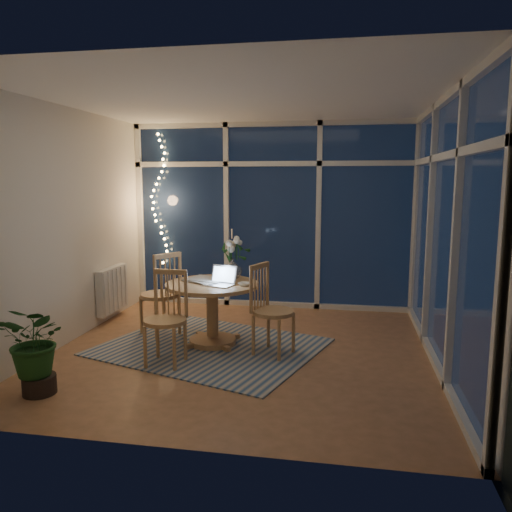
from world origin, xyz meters
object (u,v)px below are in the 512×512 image
Objects in this scene: chair_front at (165,319)px; potted_plant at (37,351)px; flower_vase at (233,269)px; chair_left at (160,293)px; chair_right at (274,310)px; laptop at (219,275)px; dining_table at (212,314)px.

chair_front is 1.24× the size of potted_plant.
flower_vase is (0.45, 0.99, 0.33)m from chair_front.
chair_front is at bearing 44.96° from potted_plant.
potted_plant is (-0.42, -1.75, -0.12)m from chair_left.
chair_right is 0.69m from laptop.
flower_vase is (0.16, 0.31, 0.45)m from dining_table.
flower_vase is (0.86, 0.07, 0.30)m from chair_left.
laptop is at bearing -47.38° from dining_table.
flower_vase is at bearing 130.29° from chair_left.
chair_left reaches higher than flower_vase.
flower_vase reaches higher than dining_table.
chair_front is at bearing 59.69° from chair_left.
chair_right is at bearing 27.34° from chair_front.
chair_left is (-0.70, 0.24, 0.15)m from dining_table.
dining_table is 1.01× the size of chair_left.
chair_front reaches higher than potted_plant.
laptop is at bearing 102.12° from chair_left.
flower_vase is at bearing 54.87° from potted_plant.
chair_left is at bearing 161.17° from dining_table.
potted_plant reaches higher than dining_table.
chair_left is 4.78× the size of flower_vase.
chair_right reaches higher than dining_table.
dining_table is at bearing 68.85° from chair_front.
chair_right is 4.60× the size of flower_vase.
chair_right is at bearing -16.20° from dining_table.
flower_vase is at bearing 68.74° from chair_right.
chair_left reaches higher than dining_table.
chair_right is 0.82m from flower_vase.
dining_table is 4.85× the size of flower_vase.
potted_plant is at bearing 147.23° from chair_right.
chair_right reaches higher than chair_front.
chair_left is at bearing 94.23° from chair_right.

